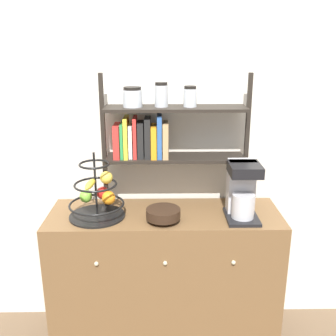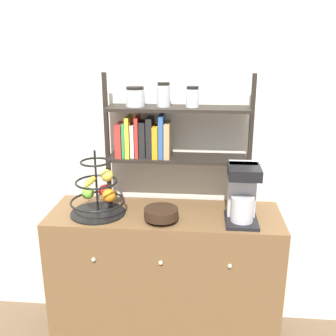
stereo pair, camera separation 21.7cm
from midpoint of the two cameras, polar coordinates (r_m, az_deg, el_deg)
wall_back at (r=2.38m, az=2.72°, el=5.94°), size 7.00×0.05×2.60m
sideboard at (r=2.47m, az=2.15°, el=-15.64°), size 1.33×0.46×0.85m
coffee_maker at (r=2.18m, az=13.56°, el=-3.56°), size 0.18×0.23×0.32m
fruit_stand at (r=2.24m, az=-7.34°, el=-3.76°), size 0.31×0.31×0.37m
wooden_bowl at (r=2.15m, az=1.90°, el=-6.73°), size 0.19×0.19×0.07m
shelf_hutch at (r=2.24m, az=1.44°, el=5.39°), size 0.85×0.20×0.78m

